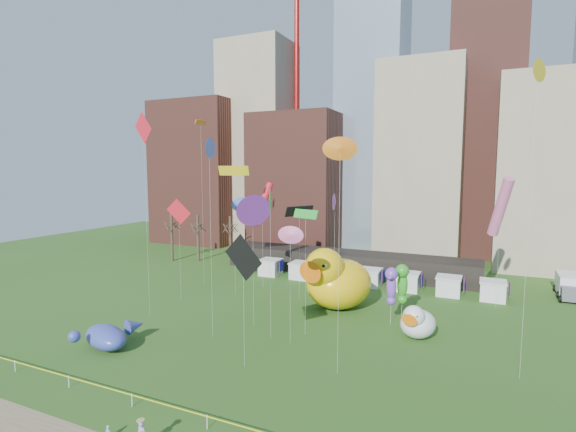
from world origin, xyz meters
The scene contains 31 objects.
ground centered at (0.00, 0.00, 0.00)m, with size 160.00×160.00×0.00m, color #2B551A.
skyline centered at (2.25, 61.06, 21.44)m, with size 101.00×23.00×68.00m.
crane_left centered at (-21.11, 64.00, 46.90)m, with size 23.00×1.00×76.00m.
pavilion centered at (-4.00, 42.00, 1.60)m, with size 38.00×6.00×3.20m, color black.
vendor_tents centered at (1.02, 36.00, 1.11)m, with size 33.24×2.80×2.40m.
bare_trees centered at (-30.17, 40.54, 4.01)m, with size 8.44×6.44×8.50m.
caution_tape centered at (0.00, 0.00, 0.68)m, with size 50.00×0.06×0.90m.
big_duck centered at (-0.15, 24.98, 3.32)m, with size 9.25×10.34×7.23m.
small_duck centered at (9.44, 19.98, 1.54)m, with size 3.86×4.66×3.36m.
seahorse_green centered at (7.34, 23.92, 4.31)m, with size 1.80×2.02×6.04m.
seahorse_purple centered at (6.52, 22.39, 4.35)m, with size 1.31×1.64×5.95m.
whale_inflatable centered at (-15.05, 6.40, 1.06)m, with size 5.85×6.64×2.31m.
box_truck centered at (24.52, 41.41, 1.41)m, with size 2.73×6.48×2.74m.
toddler centered at (-4.69, -3.20, 0.42)m, with size 0.28×0.20×0.80m, color white.
kite_0 centered at (-11.97, 29.76, 11.12)m, with size 2.63×3.41×14.02m.
kite_1 centered at (-0.84, 14.08, 9.87)m, with size 1.61×0.35×10.70m.
kite_2 centered at (-5.39, 26.76, 10.73)m, with size 2.33×3.84×11.37m.
kite_3 centered at (-2.90, 14.23, 12.56)m, with size 0.81×1.94×13.92m.
kite_4 centered at (-13.51, 25.24, 15.48)m, with size 3.87×1.29×16.12m.
kite_5 centered at (-15.84, 31.32, 10.79)m, with size 1.99×1.35×11.89m.
kite_6 centered at (-20.15, 27.84, 21.53)m, with size 0.45×2.04×22.24m.
kite_7 centered at (-6.01, 16.54, 11.69)m, with size 1.30×3.02×13.22m.
kite_8 centered at (-17.92, 20.07, 10.66)m, with size 2.93×0.78×12.28m.
kite_9 centered at (16.28, 32.91, 11.51)m, with size 2.88×4.14×14.96m.
kite_10 centered at (-2.20, 8.20, 8.82)m, with size 3.64×0.61×10.71m.
kite_11 centered at (-0.36, 16.48, 11.50)m, with size 2.75×1.28×11.98m.
kite_12 centered at (17.66, 15.13, 22.41)m, with size 0.84×1.54×23.34m.
kite_13 centered at (-8.05, 12.29, 17.55)m, with size 0.77×1.87×18.54m.
kite_14 centered at (4.95, 10.07, 17.13)m, with size 1.63×0.98×18.05m.
kite_15 centered at (-2.89, 32.53, 11.51)m, with size 0.69×2.20×12.62m.
kite_16 centered at (-17.94, 14.79, 19.68)m, with size 3.18×1.07×21.65m.
Camera 1 is at (14.76, -20.41, 15.66)m, focal length 27.00 mm.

